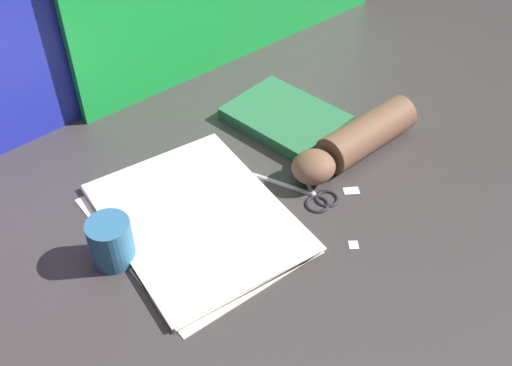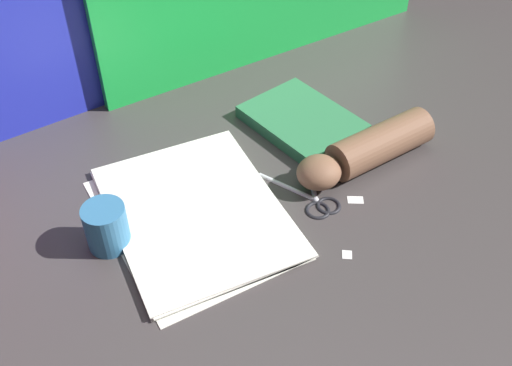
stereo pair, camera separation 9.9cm
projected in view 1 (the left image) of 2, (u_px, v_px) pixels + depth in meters
The scene contains 8 objects.
ground_plane at pixel (231, 201), 1.05m from camera, with size 6.00×6.00×0.00m, color #3D3838.
paper_stack at pixel (197, 219), 1.01m from camera, with size 0.30×0.37×0.01m.
book_closed at pixel (285, 118), 1.20m from camera, with size 0.21×0.25×0.03m.
scissors at pixel (310, 190), 1.06m from camera, with size 0.11×0.16×0.01m.
hand_forearm at pixel (355, 141), 1.11m from camera, with size 0.30×0.11×0.07m.
paper_scrap_near at pixel (351, 191), 1.06m from camera, with size 0.03×0.03×0.00m.
paper_scrap_mid at pixel (354, 245), 0.97m from camera, with size 0.02×0.02×0.00m.
mug at pixel (111, 242), 0.92m from camera, with size 0.07×0.07×0.08m.
Camera 1 is at (-0.38, -0.64, 0.74)m, focal length 42.00 mm.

